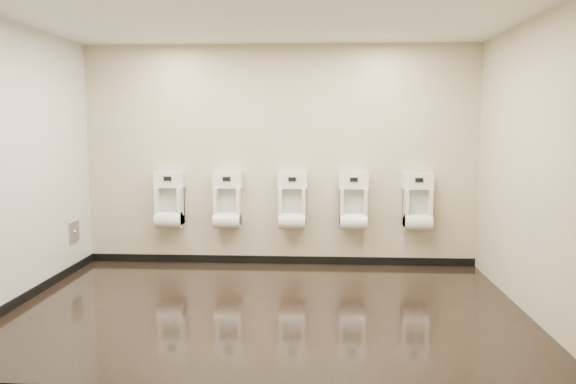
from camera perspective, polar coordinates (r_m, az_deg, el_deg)
name	(u,v)px	position (r m, az deg, el deg)	size (l,w,h in m)	color
ground	(268,307)	(5.70, -2.09, -11.57)	(5.00, 3.50, 0.00)	black
ceiling	(266,17)	(5.49, -2.23, 17.35)	(5.00, 3.50, 0.00)	silver
back_wall	(280,156)	(7.16, -0.86, 3.67)	(5.00, 0.02, 2.80)	#BFB291
front_wall	(242,187)	(3.68, -4.68, 0.56)	(5.00, 0.02, 2.80)	#BFB291
left_wall	(15,165)	(6.17, -25.97, 2.45)	(0.02, 3.50, 2.80)	#BFB291
right_wall	(532,168)	(5.75, 23.51, 2.30)	(0.02, 3.50, 2.80)	#BFB291
tile_overlay_left	(16,165)	(6.17, -25.93, 2.45)	(0.01, 3.50, 2.80)	silver
skirting_back	(280,260)	(7.35, -0.85, -6.90)	(5.00, 0.02, 0.10)	black
skirting_left	(24,298)	(6.40, -25.23, -9.68)	(0.02, 3.50, 0.10)	black
access_panel	(74,232)	(7.34, -20.93, -3.79)	(0.04, 0.25, 0.25)	#9E9EA3
urinal_0	(169,204)	(7.33, -11.97, -1.15)	(0.38, 0.29, 0.71)	silver
urinal_1	(228,204)	(7.17, -6.16, -1.22)	(0.38, 0.29, 0.71)	silver
urinal_2	(292,204)	(7.08, 0.45, -1.28)	(0.38, 0.29, 0.71)	silver
urinal_3	(353,205)	(7.09, 6.65, -1.32)	(0.38, 0.29, 0.71)	silver
urinal_4	(418,205)	(7.18, 13.04, -1.34)	(0.38, 0.29, 0.71)	silver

